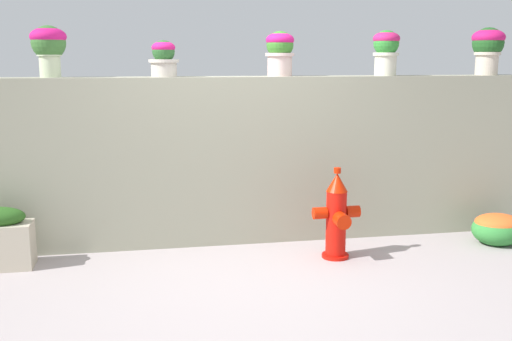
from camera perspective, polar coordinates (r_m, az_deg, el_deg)
The scene contains 9 objects.
ground_plane at distance 4.96m, azimuth -1.12°, elevation -10.67°, with size 24.00×24.00×0.00m, color #A29798.
stone_wall at distance 5.88m, azimuth -3.03°, elevation 1.00°, with size 6.30×0.38×1.64m, color gray.
potted_plant_1 at distance 5.84m, azimuth -19.34°, elevation 11.41°, with size 0.33×0.33×0.47m.
potted_plant_2 at distance 5.74m, azimuth -8.88°, elevation 10.71°, with size 0.28×0.28×0.34m.
potted_plant_3 at distance 5.93m, azimuth 2.32°, elevation 11.53°, with size 0.28×0.28×0.44m.
potted_plant_4 at distance 6.19m, azimuth 12.42°, elevation 11.42°, with size 0.27×0.27×0.45m.
potted_plant_5 at distance 6.72m, azimuth 21.43°, elevation 11.14°, with size 0.34×0.34×0.49m.
fire_hydrant at distance 5.47m, azimuth 7.77°, elevation -4.47°, with size 0.44×0.36×0.84m.
flower_bush_left at distance 6.36m, azimuth 22.24°, elevation -5.11°, with size 0.51×0.45×0.32m.
Camera 1 is at (-0.75, -4.56, 1.81)m, focal length 41.55 mm.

